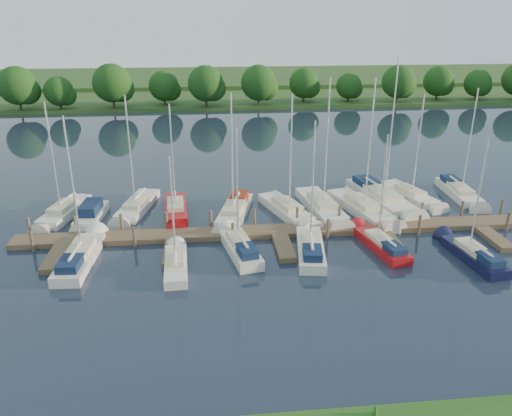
{
  "coord_description": "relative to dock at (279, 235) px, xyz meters",
  "views": [
    {
      "loc": [
        -5.31,
        -27.06,
        16.13
      ],
      "look_at": [
        -1.73,
        8.0,
        2.2
      ],
      "focal_mm": 35.0,
      "sensor_mm": 36.0,
      "label": 1
    }
  ],
  "objects": [
    {
      "name": "ground",
      "position": [
        0.0,
        -7.31,
        -0.2
      ],
      "size": [
        260.0,
        260.0,
        0.0
      ],
      "primitive_type": "plane",
      "color": "#17212F",
      "rests_on": "ground"
    },
    {
      "name": "dock",
      "position": [
        0.0,
        0.0,
        0.0
      ],
      "size": [
        40.0,
        6.0,
        0.4
      ],
      "color": "brown",
      "rests_on": "ground"
    },
    {
      "name": "mooring_pilings",
      "position": [
        0.0,
        1.13,
        0.4
      ],
      "size": [
        38.24,
        2.84,
        2.0
      ],
      "color": "#473D33",
      "rests_on": "ground"
    },
    {
      "name": "far_shore",
      "position": [
        0.0,
        67.69,
        0.1
      ],
      "size": [
        180.0,
        30.0,
        0.6
      ],
      "primitive_type": "cube",
      "color": "#27471B",
      "rests_on": "ground"
    },
    {
      "name": "distant_hill",
      "position": [
        0.0,
        92.69,
        0.5
      ],
      "size": [
        220.0,
        40.0,
        1.4
      ],
      "primitive_type": "cube",
      "color": "#345726",
      "rests_on": "ground"
    },
    {
      "name": "treeline",
      "position": [
        2.81,
        54.73,
        3.84
      ],
      "size": [
        147.38,
        9.82,
        8.09
      ],
      "color": "#38281C",
      "rests_on": "ground"
    },
    {
      "name": "sailboat_n_0",
      "position": [
        -17.52,
        5.86,
        0.08
      ],
      "size": [
        3.23,
        7.92,
        10.11
      ],
      "rotation": [
        0.0,
        0.0,
        2.93
      ],
      "color": "silver",
      "rests_on": "ground"
    },
    {
      "name": "motorboat",
      "position": [
        -15.04,
        4.89,
        0.17
      ],
      "size": [
        2.08,
        6.11,
        1.81
      ],
      "rotation": [
        0.0,
        0.0,
        3.08
      ],
      "color": "silver",
      "rests_on": "ground"
    },
    {
      "name": "sailboat_n_2",
      "position": [
        -11.56,
        6.63,
        0.07
      ],
      "size": [
        3.32,
        8.27,
        10.34
      ],
      "rotation": [
        0.0,
        0.0,
        2.93
      ],
      "color": "silver",
      "rests_on": "ground"
    },
    {
      "name": "sailboat_n_3",
      "position": [
        -8.11,
        5.54,
        0.08
      ],
      "size": [
        2.23,
        7.64,
        9.79
      ],
      "rotation": [
        0.0,
        0.0,
        3.21
      ],
      "color": "#9D0E14",
      "rests_on": "ground"
    },
    {
      "name": "sailboat_n_4",
      "position": [
        -3.19,
        4.57,
        0.12
      ],
      "size": [
        3.69,
        8.52,
        10.74
      ],
      "rotation": [
        0.0,
        0.0,
        2.89
      ],
      "color": "silver",
      "rests_on": "ground"
    },
    {
      "name": "sailboat_n_5",
      "position": [
        1.37,
        4.44,
        0.08
      ],
      "size": [
        4.11,
        8.32,
        10.64
      ],
      "rotation": [
        0.0,
        0.0,
        3.46
      ],
      "color": "silver",
      "rests_on": "ground"
    },
    {
      "name": "sailboat_n_6",
      "position": [
        4.44,
        4.81,
        0.08
      ],
      "size": [
        3.12,
        9.37,
        11.84
      ],
      "rotation": [
        0.0,
        0.0,
        3.26
      ],
      "color": "silver",
      "rests_on": "ground"
    },
    {
      "name": "sailboat_n_7",
      "position": [
        7.83,
        4.19,
        0.08
      ],
      "size": [
        4.14,
        9.34,
        11.81
      ],
      "rotation": [
        0.0,
        0.0,
        3.4
      ],
      "color": "silver",
      "rests_on": "ground"
    },
    {
      "name": "sailboat_n_8",
      "position": [
        10.38,
        6.63,
        0.12
      ],
      "size": [
        4.11,
        10.6,
        13.18
      ],
      "rotation": [
        0.0,
        0.0,
        3.33
      ],
      "color": "silver",
      "rests_on": "ground"
    },
    {
      "name": "sailboat_n_9",
      "position": [
        13.21,
        7.04,
        0.07
      ],
      "size": [
        3.73,
        7.83,
        9.94
      ],
      "rotation": [
        0.0,
        0.0,
        3.44
      ],
      "color": "silver",
      "rests_on": "ground"
    },
    {
      "name": "sailboat_n_10",
      "position": [
        18.08,
        7.29,
        0.11
      ],
      "size": [
        2.39,
        8.23,
        10.38
      ],
      "rotation": [
        0.0,
        0.0,
        3.08
      ],
      "color": "silver",
      "rests_on": "ground"
    },
    {
      "name": "sailboat_s_0",
      "position": [
        -14.25,
        -2.51,
        0.13
      ],
      "size": [
        2.31,
        8.17,
        10.42
      ],
      "rotation": [
        0.0,
        0.0,
        -0.05
      ],
      "color": "silver",
      "rests_on": "ground"
    },
    {
      "name": "sailboat_s_1",
      "position": [
        -7.64,
        -4.22,
        0.07
      ],
      "size": [
        1.69,
        6.21,
        8.07
      ],
      "rotation": [
        0.0,
        0.0,
        0.04
      ],
      "color": "silver",
      "rests_on": "ground"
    },
    {
      "name": "sailboat_s_2",
      "position": [
        -3.21,
        -2.29,
        0.14
      ],
      "size": [
        2.88,
        7.25,
        9.37
      ],
      "rotation": [
        0.0,
        0.0,
        0.2
      ],
      "color": "silver",
      "rests_on": "ground"
    },
    {
      "name": "sailboat_s_3",
      "position": [
        1.83,
        -2.78,
        0.13
      ],
      "size": [
        2.73,
        7.7,
        9.83
      ],
      "rotation": [
        0.0,
        0.0,
        -0.15
      ],
      "color": "silver",
      "rests_on": "ground"
    },
    {
      "name": "sailboat_s_4",
      "position": [
        7.03,
        -2.63,
        0.11
      ],
      "size": [
        2.65,
        6.86,
        8.7
      ],
      "rotation": [
        0.0,
        0.0,
        0.19
      ],
      "color": "#9D0E14",
      "rests_on": "ground"
    },
    {
      "name": "sailboat_s_5",
      "position": [
        12.8,
        -5.04,
        0.13
      ],
      "size": [
        2.27,
        6.96,
        8.96
      ],
      "rotation": [
        0.0,
        0.0,
        0.11
      ],
      "color": "black",
      "rests_on": "ground"
    }
  ]
}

